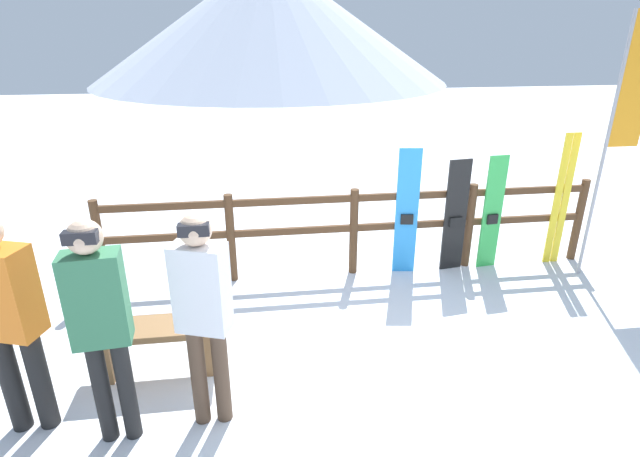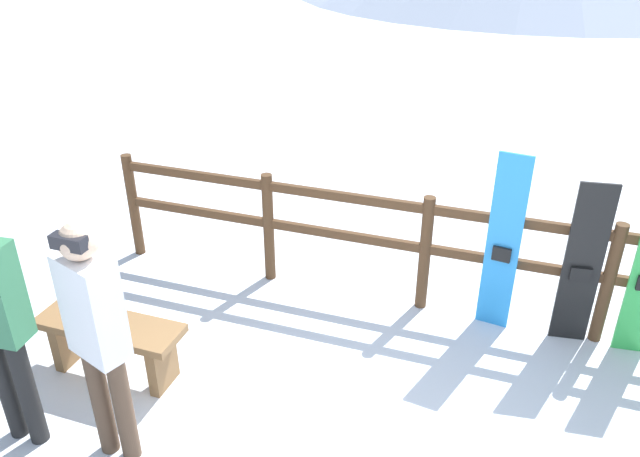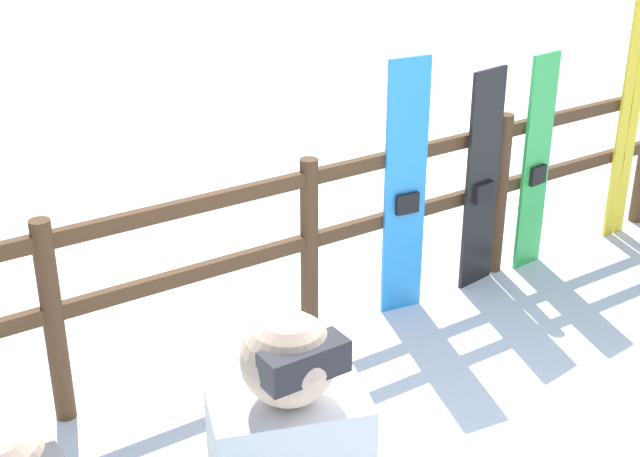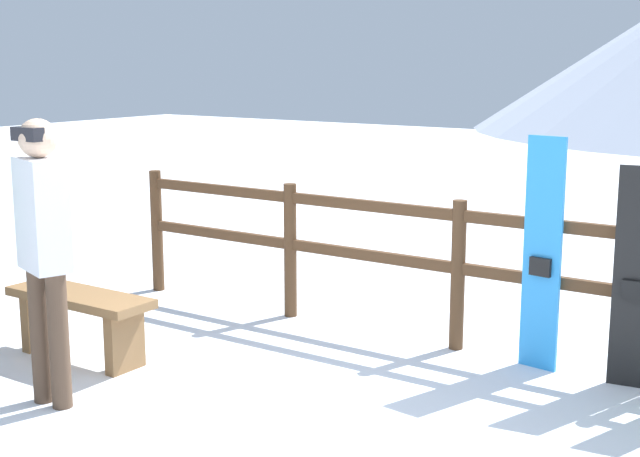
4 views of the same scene
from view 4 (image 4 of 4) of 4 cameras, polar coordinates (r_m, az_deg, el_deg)
ground_plane at (r=4.81m, az=-1.95°, el=-13.97°), size 40.00×40.00×0.00m
fence at (r=6.25m, az=8.85°, el=-2.01°), size 5.86×0.10×1.06m
bench at (r=6.25m, az=-15.09°, el=-5.16°), size 1.11×0.36×0.46m
person_white at (r=5.34m, az=-17.28°, el=-0.58°), size 0.41×0.31×1.69m
snowboard_blue at (r=5.94m, az=14.03°, el=-1.67°), size 0.26×0.08×1.54m
snowboard_black_stripe at (r=5.78m, az=19.63°, el=-3.08°), size 0.29×0.08×1.39m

